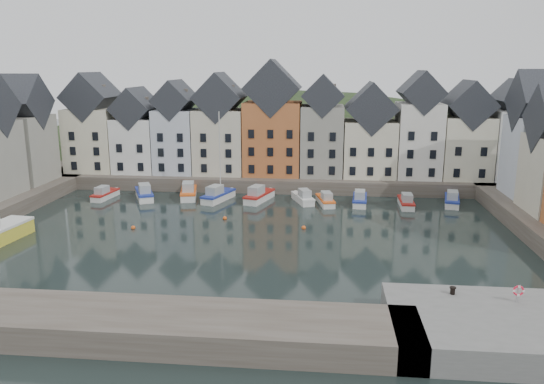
# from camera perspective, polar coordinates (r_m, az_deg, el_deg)

# --- Properties ---
(ground) EXTENTS (260.00, 260.00, 0.00)m
(ground) POSITION_cam_1_polar(r_m,az_deg,el_deg) (58.42, -2.69, -5.26)
(ground) COLOR black
(ground) RESTS_ON ground
(far_quay) EXTENTS (90.00, 16.00, 2.00)m
(far_quay) POSITION_cam_1_polar(r_m,az_deg,el_deg) (86.96, 0.19, 1.64)
(far_quay) COLOR #494138
(far_quay) RESTS_ON ground
(near_quay) EXTENTS (18.00, 10.00, 2.00)m
(near_quay) POSITION_cam_1_polar(r_m,az_deg,el_deg) (41.31, 25.25, -13.27)
(near_quay) COLOR #60605E
(near_quay) RESTS_ON ground
(near_wall) EXTENTS (50.00, 6.00, 2.00)m
(near_wall) POSITION_cam_1_polar(r_m,az_deg,el_deg) (41.43, -21.63, -12.83)
(near_wall) COLOR #494138
(near_wall) RESTS_ON ground
(hillside) EXTENTS (153.60, 70.40, 64.00)m
(hillside) POSITION_cam_1_polar(r_m,az_deg,el_deg) (116.93, 1.43, -4.91)
(hillside) COLOR black
(hillside) RESTS_ON ground
(far_terrace) EXTENTS (72.37, 8.16, 17.78)m
(far_terrace) POSITION_cam_1_polar(r_m,az_deg,el_deg) (83.48, 2.26, 6.62)
(far_terrace) COLOR beige
(far_terrace) RESTS_ON far_quay
(left_terrace) EXTENTS (7.65, 17.00, 15.69)m
(left_terrace) POSITION_cam_1_polar(r_m,az_deg,el_deg) (81.94, -27.11, 5.04)
(left_terrace) COLOR gray
(left_terrace) RESTS_ON left_quay
(mooring_buoys) EXTENTS (20.50, 5.50, 0.50)m
(mooring_buoys) POSITION_cam_1_polar(r_m,az_deg,el_deg) (64.05, -5.54, -3.49)
(mooring_buoys) COLOR orange
(mooring_buoys) RESTS_ON ground
(boat_a) EXTENTS (2.39, 5.72, 2.13)m
(boat_a) POSITION_cam_1_polar(r_m,az_deg,el_deg) (80.30, -17.56, -0.24)
(boat_a) COLOR silver
(boat_a) RESTS_ON ground
(boat_b) EXTENTS (4.66, 6.92, 2.56)m
(boat_b) POSITION_cam_1_polar(r_m,az_deg,el_deg) (78.62, -13.57, -0.17)
(boat_b) COLOR silver
(boat_b) RESTS_ON ground
(boat_c) EXTENTS (3.60, 7.28, 2.68)m
(boat_c) POSITION_cam_1_polar(r_m,az_deg,el_deg) (78.14, -8.95, -0.02)
(boat_c) COLOR silver
(boat_c) RESTS_ON ground
(boat_d) EXTENTS (4.08, 7.02, 12.81)m
(boat_d) POSITION_cam_1_polar(r_m,az_deg,el_deg) (75.66, -5.86, -0.34)
(boat_d) COLOR silver
(boat_d) RESTS_ON ground
(boat_e) EXTENTS (3.96, 7.01, 2.57)m
(boat_e) POSITION_cam_1_polar(r_m,az_deg,el_deg) (75.18, -1.44, -0.41)
(boat_e) COLOR silver
(boat_e) RESTS_ON ground
(boat_f) EXTENTS (3.65, 6.02, 2.21)m
(boat_f) POSITION_cam_1_polar(r_m,az_deg,el_deg) (74.53, 3.37, -0.64)
(boat_f) COLOR silver
(boat_f) RESTS_ON ground
(boat_g) EXTENTS (2.85, 5.75, 2.11)m
(boat_g) POSITION_cam_1_polar(r_m,az_deg,el_deg) (73.59, 5.78, -0.89)
(boat_g) COLOR silver
(boat_g) RESTS_ON ground
(boat_h) EXTENTS (2.34, 6.17, 2.32)m
(boat_h) POSITION_cam_1_polar(r_m,az_deg,el_deg) (74.36, 9.42, -0.80)
(boat_h) COLOR silver
(boat_h) RESTS_ON ground
(boat_i) EXTENTS (1.89, 5.75, 2.19)m
(boat_i) POSITION_cam_1_polar(r_m,az_deg,el_deg) (74.30, 14.23, -1.08)
(boat_i) COLOR silver
(boat_i) RESTS_ON ground
(boat_j) EXTENTS (3.10, 6.34, 2.34)m
(boat_j) POSITION_cam_1_polar(r_m,az_deg,el_deg) (77.10, 18.79, -0.83)
(boat_j) COLOR silver
(boat_j) RESTS_ON ground
(mooring_bollard) EXTENTS (0.48, 0.48, 0.56)m
(mooring_bollard) POSITION_cam_1_polar(r_m,az_deg,el_deg) (42.53, 18.86, -9.97)
(mooring_bollard) COLOR black
(mooring_bollard) RESTS_ON near_quay
(life_ring_post) EXTENTS (0.80, 0.17, 1.30)m
(life_ring_post) POSITION_cam_1_polar(r_m,az_deg,el_deg) (42.68, 24.98, -9.64)
(life_ring_post) COLOR gray
(life_ring_post) RESTS_ON near_quay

